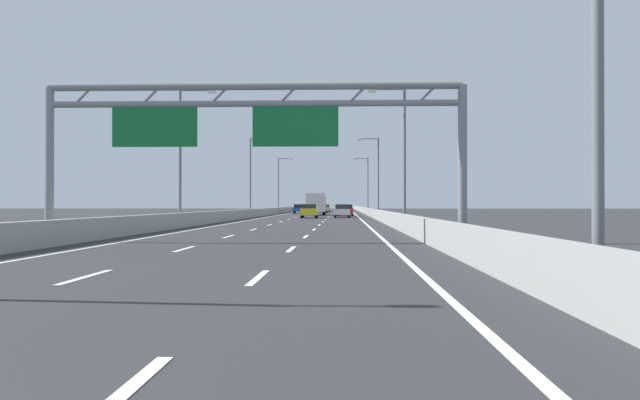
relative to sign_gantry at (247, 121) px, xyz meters
name	(u,v)px	position (x,y,z in m)	size (l,w,h in m)	color
ground_plane	(319,214)	(0.26, 74.27, -4.83)	(260.00, 260.00, 0.00)	#2D2D30
lane_dash_left_1	(86,277)	(-1.54, -13.23, -4.83)	(0.16, 3.00, 0.01)	white
lane_dash_left_2	(184,249)	(-1.54, -4.23, -4.83)	(0.16, 3.00, 0.01)	white
lane_dash_left_3	(228,237)	(-1.54, 4.77, -4.83)	(0.16, 3.00, 0.01)	white
lane_dash_left_4	(253,229)	(-1.54, 13.77, -4.83)	(0.16, 3.00, 0.01)	white
lane_dash_left_5	(270,225)	(-1.54, 22.77, -4.83)	(0.16, 3.00, 0.01)	white
lane_dash_left_6	(281,222)	(-1.54, 31.77, -4.83)	(0.16, 3.00, 0.01)	white
lane_dash_left_7	(289,219)	(-1.54, 40.77, -4.83)	(0.16, 3.00, 0.01)	white
lane_dash_left_8	(295,218)	(-1.54, 49.77, -4.83)	(0.16, 3.00, 0.01)	white
lane_dash_left_9	(300,216)	(-1.54, 58.77, -4.83)	(0.16, 3.00, 0.01)	white
lane_dash_left_10	(305,215)	(-1.54, 67.77, -4.83)	(0.16, 3.00, 0.01)	white
lane_dash_left_11	(308,214)	(-1.54, 76.77, -4.83)	(0.16, 3.00, 0.01)	white
lane_dash_left_12	(311,213)	(-1.54, 85.77, -4.83)	(0.16, 3.00, 0.01)	white
lane_dash_left_13	(313,213)	(-1.54, 94.77, -4.83)	(0.16, 3.00, 0.01)	white
lane_dash_left_14	(315,212)	(-1.54, 103.77, -4.83)	(0.16, 3.00, 0.01)	white
lane_dash_left_15	(317,211)	(-1.54, 112.77, -4.83)	(0.16, 3.00, 0.01)	white
lane_dash_left_16	(319,211)	(-1.54, 121.77, -4.83)	(0.16, 3.00, 0.01)	white
lane_dash_left_17	(320,211)	(-1.54, 130.77, -4.83)	(0.16, 3.00, 0.01)	white
lane_dash_right_0	(116,400)	(2.06, -22.23, -4.83)	(0.16, 3.00, 0.01)	white
lane_dash_right_1	(258,278)	(2.06, -13.23, -4.83)	(0.16, 3.00, 0.01)	white
lane_dash_right_2	(291,249)	(2.06, -4.23, -4.83)	(0.16, 3.00, 0.01)	white
lane_dash_right_3	(306,237)	(2.06, 4.77, -4.83)	(0.16, 3.00, 0.01)	white
lane_dash_right_4	(314,230)	(2.06, 13.77, -4.83)	(0.16, 3.00, 0.01)	white
lane_dash_right_5	(319,225)	(2.06, 22.77, -4.83)	(0.16, 3.00, 0.01)	white
lane_dash_right_6	(323,222)	(2.06, 31.77, -4.83)	(0.16, 3.00, 0.01)	white
lane_dash_right_7	(326,219)	(2.06, 40.77, -4.83)	(0.16, 3.00, 0.01)	white
lane_dash_right_8	(328,218)	(2.06, 49.77, -4.83)	(0.16, 3.00, 0.01)	white
lane_dash_right_9	(330,216)	(2.06, 58.77, -4.83)	(0.16, 3.00, 0.01)	white
lane_dash_right_10	(331,215)	(2.06, 67.77, -4.83)	(0.16, 3.00, 0.01)	white
lane_dash_right_11	(332,214)	(2.06, 76.77, -4.83)	(0.16, 3.00, 0.01)	white
lane_dash_right_12	(333,213)	(2.06, 85.77, -4.83)	(0.16, 3.00, 0.01)	white
lane_dash_right_13	(334,213)	(2.06, 94.77, -4.83)	(0.16, 3.00, 0.01)	white
lane_dash_right_14	(334,212)	(2.06, 103.77, -4.83)	(0.16, 3.00, 0.01)	white
lane_dash_right_15	(335,211)	(2.06, 112.77, -4.83)	(0.16, 3.00, 0.01)	white
lane_dash_right_16	(336,211)	(2.06, 121.77, -4.83)	(0.16, 3.00, 0.01)	white
lane_dash_right_17	(336,211)	(2.06, 130.77, -4.83)	(0.16, 3.00, 0.01)	white
edge_line_left	(275,216)	(-4.99, 62.27, -4.83)	(0.16, 176.00, 0.01)	white
edge_line_right	(357,216)	(5.51, 62.27, -4.83)	(0.16, 176.00, 0.01)	white
barrier_left	(279,210)	(-6.64, 84.27, -4.36)	(0.45, 220.00, 0.95)	#9E9E99
barrier_right	(365,210)	(7.16, 84.27, -4.36)	(0.45, 220.00, 0.95)	#9E9E99
sign_gantry	(247,121)	(0.00, 0.00, 0.00)	(16.81, 0.36, 6.36)	gray
streetlamp_left_mid	(183,148)	(-7.20, 20.12, 0.57)	(2.58, 0.28, 9.50)	slate
streetlamp_right_mid	(401,147)	(7.73, 20.12, 0.57)	(2.58, 0.28, 9.50)	slate
streetlamp_left_far	(252,172)	(-7.20, 56.33, 0.57)	(2.58, 0.28, 9.50)	slate
streetlamp_right_far	(376,172)	(7.73, 56.33, 0.57)	(2.58, 0.28, 9.50)	slate
streetlamp_left_distant	(280,181)	(-7.20, 92.54, 0.57)	(2.58, 0.28, 9.50)	slate
streetlamp_right_distant	(367,181)	(7.73, 92.54, 0.57)	(2.58, 0.28, 9.50)	slate
yellow_car	(309,211)	(0.11, 47.94, -4.07)	(1.74, 4.68, 1.50)	yellow
blue_car	(300,209)	(-3.21, 83.46, -4.08)	(1.86, 4.11, 1.47)	#2347AD
green_car	(307,208)	(-3.41, 111.51, -4.06)	(1.88, 4.65, 1.49)	#1E7A38
orange_car	(322,208)	(0.12, 92.59, -4.10)	(1.89, 4.37, 1.43)	orange
red_car	(346,210)	(4.05, 59.76, -4.07)	(1.85, 4.45, 1.46)	red
silver_car	(325,208)	(0.30, 106.81, -4.10)	(1.72, 4.16, 1.38)	#A8ADB2
white_car	(342,211)	(3.66, 50.16, -4.08)	(1.71, 4.10, 1.48)	silver
box_truck	(316,203)	(0.08, 67.20, -3.21)	(2.41, 8.21, 2.94)	#194799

